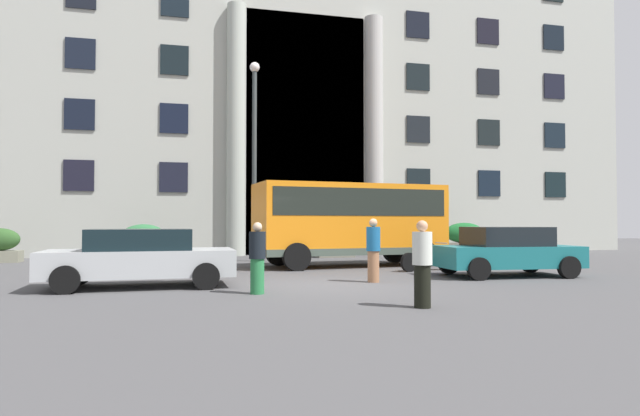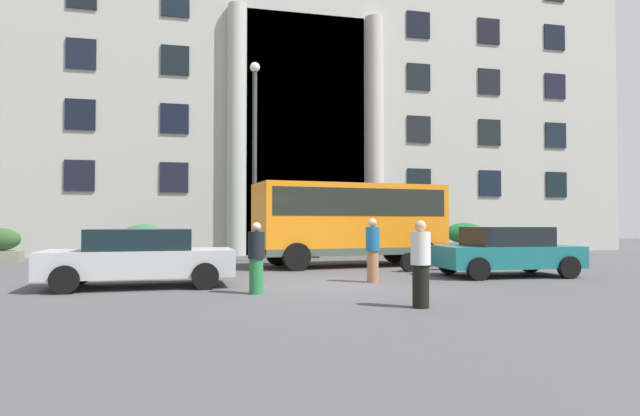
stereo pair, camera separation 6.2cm
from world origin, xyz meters
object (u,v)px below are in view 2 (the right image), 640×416
object	(u,v)px
hedge_planter_entrance_left	(0,246)
pedestrian_woman_dark_dress	(373,250)
pedestrian_man_crossing	(256,258)
pedestrian_child_trailing	(421,264)
hedge_planter_far_west	(144,243)
hedge_planter_entrance_right	(465,239)
parked_coupe_end	(506,251)
motorcycle_far_end	(426,257)
hedge_planter_west	(335,242)
orange_minibus	(350,218)
lamppost_plaza_centre	(255,146)
white_taxi_kerbside	(140,257)
bus_stop_sign	(444,218)

from	to	relation	value
hedge_planter_entrance_left	pedestrian_woman_dark_dress	xyz separation A→B (m)	(11.81, -10.05, 0.18)
pedestrian_man_crossing	pedestrian_child_trailing	xyz separation A→B (m)	(2.67, -2.60, 0.02)
hedge_planter_far_west	hedge_planter_entrance_right	bearing A→B (deg)	-0.26
parked_coupe_end	motorcycle_far_end	size ratio (longest dim) A/B	2.01
hedge_planter_west	hedge_planter_far_west	bearing A→B (deg)	178.41
hedge_planter_entrance_right	parked_coupe_end	size ratio (longest dim) A/B	0.52
hedge_planter_west	motorcycle_far_end	size ratio (longest dim) A/B	0.82
orange_minibus	hedge_planter_entrance_left	distance (m)	13.72
hedge_planter_west	lamppost_plaza_centre	bearing A→B (deg)	-157.54
orange_minibus	lamppost_plaza_centre	bearing A→B (deg)	126.12
white_taxi_kerbside	motorcycle_far_end	size ratio (longest dim) A/B	2.20
white_taxi_kerbside	pedestrian_woman_dark_dress	world-z (taller)	pedestrian_woman_dark_dress
pedestrian_woman_dark_dress	hedge_planter_entrance_left	bearing A→B (deg)	-167.61
white_taxi_kerbside	parked_coupe_end	size ratio (longest dim) A/B	1.09
pedestrian_child_trailing	lamppost_plaza_centre	bearing A→B (deg)	48.42
orange_minibus	white_taxi_kerbside	distance (m)	8.26
motorcycle_far_end	pedestrian_child_trailing	xyz separation A→B (m)	(-3.26, -6.90, 0.33)
hedge_planter_west	lamppost_plaza_centre	xyz separation A→B (m)	(-3.81, -1.57, 3.96)
white_taxi_kerbside	pedestrian_child_trailing	xyz separation A→B (m)	(5.23, -4.50, 0.07)
hedge_planter_far_west	hedge_planter_entrance_right	xyz separation A→B (m)	(14.64, -0.07, 0.03)
hedge_planter_far_west	lamppost_plaza_centre	world-z (taller)	lamppost_plaza_centre
hedge_planter_far_west	motorcycle_far_end	bearing A→B (deg)	-39.19
hedge_planter_entrance_left	parked_coupe_end	bearing A→B (deg)	-30.51
hedge_planter_entrance_left	pedestrian_man_crossing	size ratio (longest dim) A/B	1.02
hedge_planter_west	white_taxi_kerbside	xyz separation A→B (m)	(-7.47, -9.68, 0.02)
pedestrian_man_crossing	pedestrian_woman_dark_dress	world-z (taller)	pedestrian_woman_dark_dress
orange_minibus	pedestrian_man_crossing	distance (m)	7.87
orange_minibus	pedestrian_child_trailing	size ratio (longest dim) A/B	4.33
hedge_planter_west	lamppost_plaza_centre	size ratio (longest dim) A/B	0.20
pedestrian_woman_dark_dress	lamppost_plaza_centre	xyz separation A→B (m)	(-2.10, 8.43, 3.83)
orange_minibus	parked_coupe_end	distance (m)	5.66
hedge_planter_entrance_right	pedestrian_woman_dark_dress	size ratio (longest dim) A/B	1.28
white_taxi_kerbside	pedestrian_man_crossing	size ratio (longest dim) A/B	2.85
hedge_planter_west	white_taxi_kerbside	distance (m)	12.23
lamppost_plaza_centre	pedestrian_man_crossing	bearing A→B (deg)	-96.30
bus_stop_sign	lamppost_plaza_centre	bearing A→B (deg)	167.78
parked_coupe_end	pedestrian_woman_dark_dress	distance (m)	4.29
orange_minibus	hedge_planter_entrance_right	xyz separation A→B (m)	(7.24, 5.10, -0.97)
orange_minibus	bus_stop_sign	size ratio (longest dim) A/B	2.44
pedestrian_man_crossing	pedestrian_child_trailing	world-z (taller)	pedestrian_child_trailing
hedge_planter_west	parked_coupe_end	size ratio (longest dim) A/B	0.41
orange_minibus	hedge_planter_far_west	size ratio (longest dim) A/B	3.67
hedge_planter_far_west	pedestrian_woman_dark_dress	world-z (taller)	pedestrian_woman_dark_dress
pedestrian_child_trailing	motorcycle_far_end	bearing A→B (deg)	16.07
pedestrian_woman_dark_dress	lamppost_plaza_centre	bearing A→B (deg)	156.75
pedestrian_woman_dark_dress	lamppost_plaza_centre	distance (m)	9.49
hedge_planter_entrance_right	parked_coupe_end	xyz separation A→B (m)	(-3.92, -9.57, -0.02)
pedestrian_man_crossing	hedge_planter_entrance_right	bearing A→B (deg)	110.63
hedge_planter_entrance_left	hedge_planter_entrance_right	bearing A→B (deg)	0.32
hedge_planter_far_west	pedestrian_child_trailing	distance (m)	15.58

